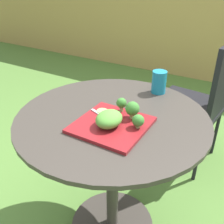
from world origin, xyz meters
TOP-DOWN VIEW (x-y plane):
  - bamboo_fence at (0.00, 2.46)m, footprint 8.00×0.08m
  - patio_table at (0.00, 0.00)m, footprint 0.81×0.81m
  - patio_chair at (0.21, 0.79)m, footprint 0.49×0.49m
  - salad_plate at (0.04, -0.08)m, footprint 0.27×0.27m
  - drinking_glass at (0.08, 0.31)m, footprint 0.07×0.07m
  - fork at (0.00, -0.06)m, footprint 0.15×0.07m
  - lettuce_mound at (0.04, -0.10)m, footprint 0.10×0.12m
  - broccoli_floret_0 at (0.09, 0.00)m, footprint 0.06×0.06m
  - broccoli_floret_1 at (0.14, -0.05)m, footprint 0.05×0.05m
  - broccoli_floret_2 at (0.03, 0.03)m, footprint 0.04×0.04m
  - cucumber_slice_0 at (-0.04, -0.02)m, footprint 0.05×0.05m

SIDE VIEW (x-z plane):
  - patio_table at x=0.00m, z-range 0.07..0.79m
  - patio_chair at x=0.21m, z-range 0.08..0.98m
  - bamboo_fence at x=0.00m, z-range 0.00..1.35m
  - salad_plate at x=0.04m, z-range 0.71..0.73m
  - fork at x=0.00m, z-range 0.73..0.73m
  - cucumber_slice_0 at x=-0.04m, z-range 0.73..0.74m
  - broccoli_floret_1 at x=0.14m, z-range 0.73..0.79m
  - lettuce_mound at x=0.04m, z-range 0.73..0.79m
  - drinking_glass at x=0.08m, z-range 0.71..0.82m
  - broccoli_floret_2 at x=0.03m, z-range 0.74..0.80m
  - broccoli_floret_0 at x=0.09m, z-range 0.74..0.81m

